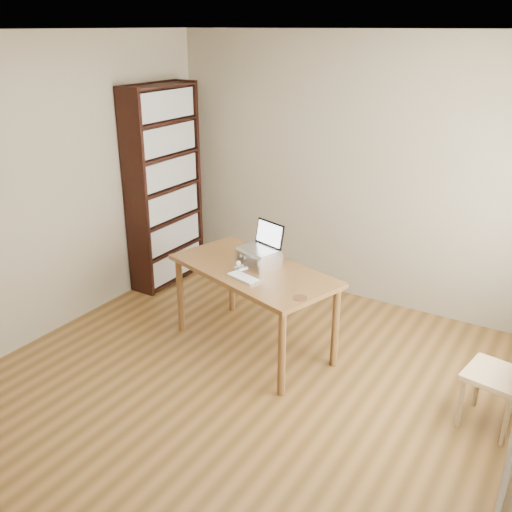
{
  "coord_description": "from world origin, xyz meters",
  "views": [
    {
      "loc": [
        2.04,
        -2.87,
        2.63
      ],
      "look_at": [
        -0.23,
        0.79,
        0.88
      ],
      "focal_mm": 40.0,
      "sensor_mm": 36.0,
      "label": 1
    }
  ],
  "objects": [
    {
      "name": "room",
      "position": [
        0.03,
        0.01,
        1.3
      ],
      "size": [
        4.04,
        4.54,
        2.64
      ],
      "color": "brown",
      "rests_on": "ground"
    },
    {
      "name": "bookshelf",
      "position": [
        -1.83,
        1.55,
        1.05
      ],
      "size": [
        0.3,
        0.9,
        2.1
      ],
      "color": "black",
      "rests_on": "ground"
    },
    {
      "name": "desk",
      "position": [
        -0.27,
        0.81,
        0.66
      ],
      "size": [
        1.59,
        1.11,
        0.75
      ],
      "rotation": [
        0.0,
        0.0,
        -0.29
      ],
      "color": "brown",
      "rests_on": "ground"
    },
    {
      "name": "laptop_stand",
      "position": [
        -0.27,
        0.89,
        0.83
      ],
      "size": [
        0.32,
        0.25,
        0.13
      ],
      "rotation": [
        0.0,
        0.0,
        -0.29
      ],
      "color": "silver",
      "rests_on": "desk"
    },
    {
      "name": "laptop",
      "position": [
        -0.27,
        0.95,
        0.94
      ],
      "size": [
        0.36,
        0.35,
        0.22
      ],
      "rotation": [
        0.0,
        0.0,
        -0.29
      ],
      "color": "silver",
      "rests_on": "laptop_stand"
    },
    {
      "name": "keyboard",
      "position": [
        -0.23,
        0.59,
        0.76
      ],
      "size": [
        0.32,
        0.2,
        0.02
      ],
      "rotation": [
        0.0,
        0.0,
        -0.26
      ],
      "color": "silver",
      "rests_on": "desk"
    },
    {
      "name": "coaster",
      "position": [
        0.32,
        0.52,
        0.75
      ],
      "size": [
        0.11,
        0.11,
        0.01
      ],
      "primitive_type": "cylinder",
      "color": "brown",
      "rests_on": "desk"
    },
    {
      "name": "cat",
      "position": [
        -0.29,
        0.92,
        0.81
      ],
      "size": [
        0.23,
        0.47,
        0.14
      ],
      "rotation": [
        0.0,
        0.0,
        -0.37
      ],
      "color": "#413C33",
      "rests_on": "desk"
    },
    {
      "name": "chair",
      "position": [
        1.77,
        0.79,
        0.46
      ],
      "size": [
        0.44,
        0.44,
        0.86
      ],
      "rotation": [
        0.0,
        0.0,
        -0.16
      ],
      "color": "tan",
      "rests_on": "ground"
    }
  ]
}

